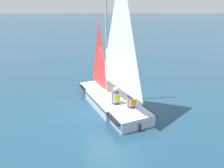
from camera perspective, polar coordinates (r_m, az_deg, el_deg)
The scene contains 4 objects.
ground_plane at distance 9.94m, azimuth 0.00°, elevation -5.71°, with size 260.00×260.00×0.00m, color navy.
sailboat_main at distance 9.57m, azimuth 0.19°, elevation -1.58°, with size 4.80×3.43×5.83m.
sailor_helm at distance 9.05m, azimuth 0.92°, elevation -4.07°, with size 0.42×0.40×1.16m.
sailor_crew at distance 8.76m, azimuth 5.02°, elevation -4.97°, with size 0.42×0.40×1.16m.
Camera 1 is at (8.98, 0.01, 4.27)m, focal length 35.00 mm.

